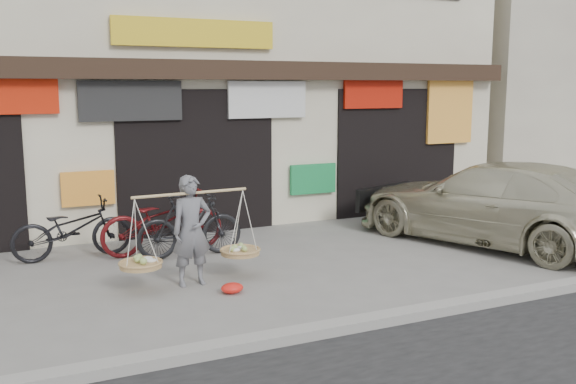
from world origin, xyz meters
name	(u,v)px	position (x,y,z in m)	size (l,w,h in m)	color
ground	(273,283)	(0.00, 0.00, 0.00)	(70.00, 70.00, 0.00)	gray
kerb	(343,326)	(0.00, -2.00, 0.06)	(70.00, 0.25, 0.12)	gray
shophouse_block	(156,55)	(0.00, 6.42, 3.45)	(14.00, 6.32, 7.00)	beige
neighbor_east	(571,72)	(13.50, 7.00, 3.20)	(12.00, 7.00, 6.40)	#B2AA93
street_vendor	(192,235)	(-1.04, 0.41, 0.71)	(2.02, 0.63, 1.55)	slate
bike_0	(72,229)	(-2.39, 2.56, 0.49)	(0.65, 1.87, 0.98)	black
bike_1	(190,225)	(-0.65, 1.87, 0.53)	(0.49, 1.75, 1.05)	black
bike_2	(163,221)	(-0.98, 2.30, 0.54)	(0.72, 2.07, 1.09)	#4C0D0E
suv	(493,203)	(4.47, 0.51, 0.73)	(3.61, 5.41, 1.46)	#BFBA9A
red_bag	(232,288)	(-0.68, -0.18, 0.07)	(0.31, 0.25, 0.14)	red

